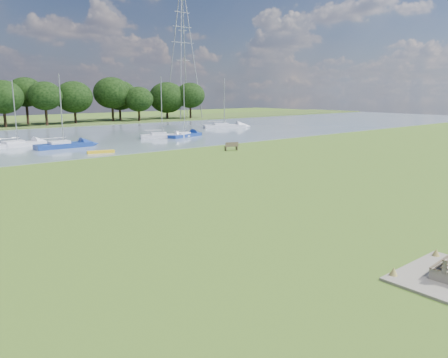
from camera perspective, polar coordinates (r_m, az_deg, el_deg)
ground at (r=26.33m, az=-1.62°, el=-3.22°), size 220.00×220.00×0.00m
river at (r=64.37m, az=-25.42°, el=4.39°), size 220.00×40.00×0.10m
riverbank_bench at (r=49.68m, az=0.98°, el=4.30°), size 1.66×0.94×0.98m
kayak at (r=49.18m, az=-15.79°, el=3.44°), size 2.94×1.36×0.29m
pylon at (r=109.89m, az=-5.42°, el=17.48°), size 6.41×4.49×29.30m
sailboat_0 at (r=63.34m, az=-8.13°, el=5.76°), size 6.27×4.11×8.63m
sailboat_1 at (r=80.30m, az=-0.03°, el=7.06°), size 7.74×5.06×8.85m
sailboat_2 at (r=55.01m, az=-20.29°, el=4.36°), size 6.61×2.06×8.53m
sailboat_4 at (r=58.51m, az=-25.41°, el=4.28°), size 6.61×2.96×7.85m
sailboat_7 at (r=64.47m, az=-5.20°, el=5.87°), size 6.42×3.45×7.89m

